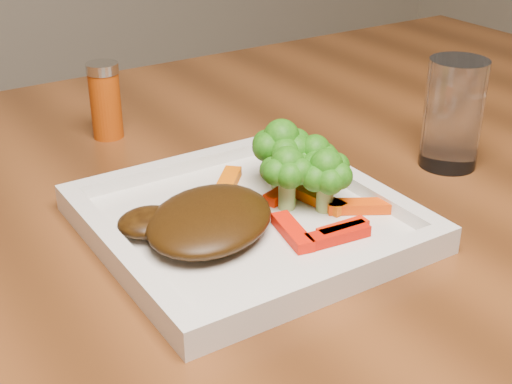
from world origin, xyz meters
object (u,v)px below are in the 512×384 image
plate (247,224)px  steak (210,219)px  spice_shaker (105,101)px  drinking_glass (453,114)px

plate → steak: size_ratio=2.02×
plate → spice_shaker: size_ratio=2.93×
spice_shaker → steak: bearing=-94.2°
drinking_glass → spice_shaker: bearing=135.6°
steak → drinking_glass: size_ratio=1.11×
spice_shaker → drinking_glass: size_ratio=0.77×
plate → spice_shaker: bearing=94.3°
steak → spice_shaker: 0.29m
plate → drinking_glass: (0.26, 0.00, 0.05)m
steak → drinking_glass: 0.31m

